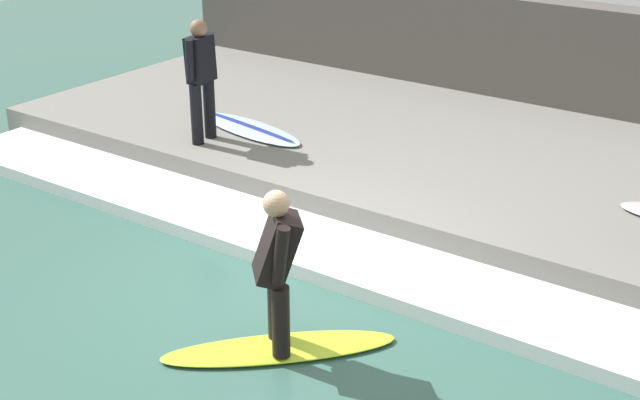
# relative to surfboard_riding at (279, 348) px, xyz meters

# --- Properties ---
(ground_plane) EXTENTS (28.00, 28.00, 0.00)m
(ground_plane) POSITION_rel_surfboard_riding_xyz_m (0.84, 0.63, -0.03)
(ground_plane) COLOR #386056
(concrete_ledge) EXTENTS (4.40, 11.69, 0.37)m
(concrete_ledge) POSITION_rel_surfboard_riding_xyz_m (4.37, 0.63, 0.15)
(concrete_ledge) COLOR slate
(concrete_ledge) RESTS_ON ground_plane
(back_wall) EXTENTS (0.50, 12.27, 1.78)m
(back_wall) POSITION_rel_surfboard_riding_xyz_m (6.82, 0.63, 0.86)
(back_wall) COLOR #544F49
(back_wall) RESTS_ON ground_plane
(wave_foam_crest) EXTENTS (1.07, 11.10, 0.15)m
(wave_foam_crest) POSITION_rel_surfboard_riding_xyz_m (1.63, 0.63, 0.04)
(wave_foam_crest) COLOR white
(wave_foam_crest) RESTS_ON ground_plane
(surfboard_riding) EXTENTS (1.72, 1.71, 0.06)m
(surfboard_riding) POSITION_rel_surfboard_riding_xyz_m (0.00, 0.00, 0.00)
(surfboard_riding) COLOR #BFE02D
(surfboard_riding) RESTS_ON ground_plane
(surfer_riding) EXTENTS (0.53, 0.53, 1.40)m
(surfer_riding) POSITION_rel_surfboard_riding_xyz_m (-0.00, 0.00, 0.81)
(surfer_riding) COLOR black
(surfer_riding) RESTS_ON surfboard_riding
(surfer_waiting_near) EXTENTS (0.51, 0.28, 1.52)m
(surfer_waiting_near) POSITION_rel_surfboard_riding_xyz_m (2.78, 3.33, 1.19)
(surfer_waiting_near) COLOR black
(surfer_waiting_near) RESTS_ON concrete_ledge
(surfboard_waiting_near) EXTENTS (0.85, 1.87, 0.07)m
(surfboard_waiting_near) POSITION_rel_surfboard_riding_xyz_m (3.39, 3.08, 0.37)
(surfboard_waiting_near) COLOR silver
(surfboard_waiting_near) RESTS_ON concrete_ledge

